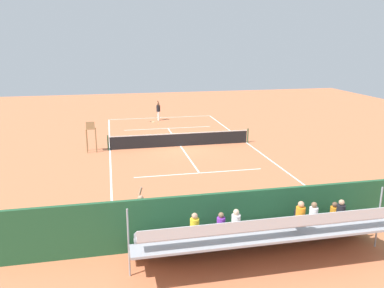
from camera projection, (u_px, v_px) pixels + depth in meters
The scene contains 12 objects.
ground_plane at pixel (181, 146), 28.31m from camera, with size 60.00×60.00×0.00m, color #CC7047.
court_line_markings at pixel (180, 146), 28.34m from camera, with size 10.10×22.20×0.01m.
tennis_net at pixel (180, 139), 28.18m from camera, with size 10.30×0.10×1.07m.
backdrop_wall at pixel (247, 215), 14.82m from camera, with size 18.00×0.16×2.00m, color #235633.
bleacher_stand at pixel (263, 233), 13.59m from camera, with size 9.06×2.40×2.48m.
umpire_chair at pixel (91, 133), 26.56m from camera, with size 0.67×0.67×2.14m.
courtside_bench at pixel (294, 213), 16.08m from camera, with size 1.80×0.40×0.93m.
equipment_bag at pixel (260, 226), 15.76m from camera, with size 0.90×0.36×0.36m, color #334C8C.
tennis_player at pixel (158, 110), 37.19m from camera, with size 0.37×0.54×1.93m.
tennis_racket at pixel (153, 122), 36.62m from camera, with size 0.47×0.55×0.03m.
tennis_ball_near at pixel (158, 124), 35.60m from camera, with size 0.07×0.07×0.07m, color #CCDB33.
line_judge at pixel (141, 211), 15.15m from camera, with size 0.39×0.54×1.93m.
Camera 1 is at (4.86, 26.90, 7.41)m, focal length 36.72 mm.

